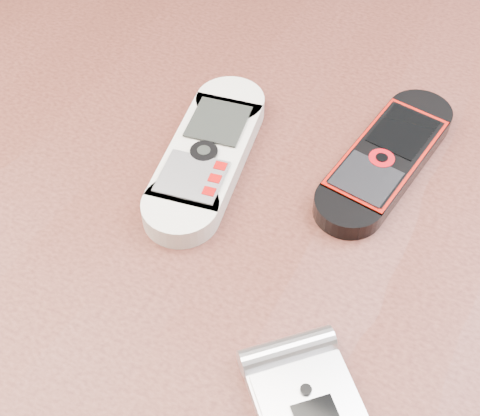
# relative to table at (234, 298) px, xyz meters

# --- Properties ---
(table) EXTENTS (1.20, 0.80, 0.75)m
(table) POSITION_rel_table_xyz_m (0.00, 0.00, 0.00)
(table) COLOR black
(table) RESTS_ON ground
(nokia_white) EXTENTS (0.08, 0.17, 0.02)m
(nokia_white) POSITION_rel_table_xyz_m (-0.04, 0.04, 0.11)
(nokia_white) COLOR beige
(nokia_white) RESTS_ON table
(nokia_black_red) EXTENTS (0.07, 0.16, 0.02)m
(nokia_black_red) POSITION_rel_table_xyz_m (0.08, 0.09, 0.11)
(nokia_black_red) COLOR black
(nokia_black_red) RESTS_ON table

